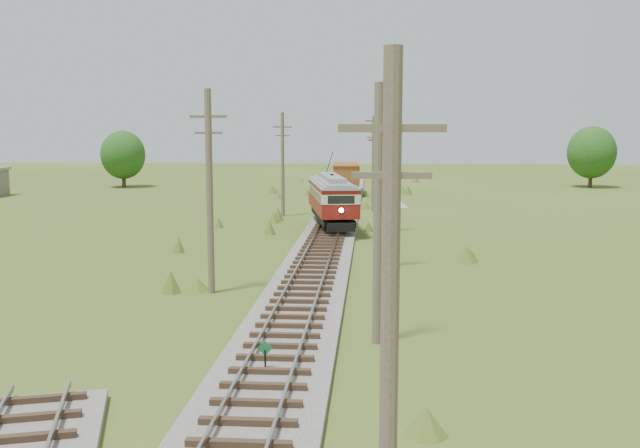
# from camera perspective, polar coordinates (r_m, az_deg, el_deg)

# --- Properties ---
(ground) EXTENTS (260.00, 260.00, 0.00)m
(ground) POSITION_cam_1_polar(r_m,az_deg,el_deg) (20.27, -4.47, -13.46)
(ground) COLOR #365319
(ground) RESTS_ON ground
(railbed_main) EXTENTS (3.60, 96.00, 0.57)m
(railbed_main) POSITION_cam_1_polar(r_m,az_deg,el_deg) (53.24, 1.03, -0.00)
(railbed_main) COLOR #605B54
(railbed_main) RESTS_ON ground
(switch_marker) EXTENTS (0.45, 0.06, 1.08)m
(switch_marker) POSITION_cam_1_polar(r_m,az_deg,el_deg) (21.49, -4.41, -10.43)
(switch_marker) COLOR black
(switch_marker) RESTS_ON ground
(streetcar) EXTENTS (4.39, 11.26, 5.09)m
(streetcar) POSITION_cam_1_polar(r_m,az_deg,el_deg) (51.71, 0.95, 2.26)
(streetcar) COLOR black
(streetcar) RESTS_ON ground
(gondola) EXTENTS (3.20, 8.69, 2.84)m
(gondola) POSITION_cam_1_polar(r_m,az_deg,el_deg) (79.32, 2.09, 3.90)
(gondola) COLOR black
(gondola) RESTS_ON ground
(gravel_pile) EXTENTS (3.46, 3.67, 1.26)m
(gravel_pile) POSITION_cam_1_polar(r_m,az_deg,el_deg) (67.61, 5.66, 1.93)
(gravel_pile) COLOR gray
(gravel_pile) RESTS_ON ground
(utility_pole_r_0) EXTENTS (1.60, 0.30, 8.50)m
(utility_pole_r_0) POSITION_cam_1_polar(r_m,az_deg,el_deg) (11.08, 5.59, -7.68)
(utility_pole_r_0) COLOR brown
(utility_pole_r_0) RESTS_ON ground
(utility_pole_r_1) EXTENTS (0.30, 0.30, 8.80)m
(utility_pole_r_1) POSITION_cam_1_polar(r_m,az_deg,el_deg) (23.86, 4.62, 0.67)
(utility_pole_r_1) COLOR brown
(utility_pole_r_1) RESTS_ON ground
(utility_pole_r_2) EXTENTS (1.60, 0.30, 8.60)m
(utility_pole_r_2) POSITION_cam_1_polar(r_m,az_deg,el_deg) (36.80, 4.80, 3.16)
(utility_pole_r_2) COLOR brown
(utility_pole_r_2) RESTS_ON ground
(utility_pole_r_3) EXTENTS (1.60, 0.30, 9.00)m
(utility_pole_r_3) POSITION_cam_1_polar(r_m,az_deg,el_deg) (49.76, 4.54, 4.57)
(utility_pole_r_3) COLOR brown
(utility_pole_r_3) RESTS_ON ground
(utility_pole_r_4) EXTENTS (1.60, 0.30, 8.40)m
(utility_pole_r_4) POSITION_cam_1_polar(r_m,az_deg,el_deg) (62.76, 4.29, 4.93)
(utility_pole_r_4) COLOR brown
(utility_pole_r_4) RESTS_ON ground
(utility_pole_r_5) EXTENTS (1.60, 0.30, 8.90)m
(utility_pole_r_5) POSITION_cam_1_polar(r_m,az_deg,el_deg) (75.74, 4.59, 5.58)
(utility_pole_r_5) COLOR brown
(utility_pole_r_5) RESTS_ON ground
(utility_pole_r_6) EXTENTS (1.60, 0.30, 8.70)m
(utility_pole_r_6) POSITION_cam_1_polar(r_m,az_deg,el_deg) (88.73, 4.40, 5.82)
(utility_pole_r_6) COLOR brown
(utility_pole_r_6) RESTS_ON ground
(utility_pole_l_a) EXTENTS (1.60, 0.30, 9.00)m
(utility_pole_l_a) POSITION_cam_1_polar(r_m,az_deg,el_deg) (31.61, -8.83, 2.73)
(utility_pole_l_a) COLOR brown
(utility_pole_l_a) RESTS_ON ground
(utility_pole_l_b) EXTENTS (1.60, 0.30, 8.60)m
(utility_pole_l_b) POSITION_cam_1_polar(r_m,az_deg,el_deg) (59.22, -3.01, 4.88)
(utility_pole_l_b) COLOR brown
(utility_pole_l_b) RESTS_ON ground
(tree_mid_a) EXTENTS (5.46, 5.46, 7.03)m
(tree_mid_a) POSITION_cam_1_polar(r_m,az_deg,el_deg) (92.09, -15.49, 5.35)
(tree_mid_a) COLOR #38281C
(tree_mid_a) RESTS_ON ground
(tree_mid_b) EXTENTS (5.88, 5.88, 7.57)m
(tree_mid_b) POSITION_cam_1_polar(r_m,az_deg,el_deg) (94.69, 20.91, 5.37)
(tree_mid_b) COLOR #38281C
(tree_mid_b) RESTS_ON ground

